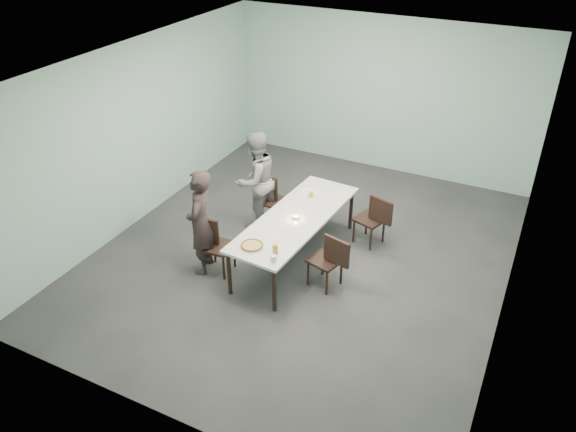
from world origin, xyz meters
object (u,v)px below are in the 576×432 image
at_px(chair_near_right, 330,258).
at_px(side_plate, 278,238).
at_px(water_tumbler, 273,259).
at_px(amber_tumbler, 311,194).
at_px(tealight, 295,218).
at_px(chair_near_left, 213,241).
at_px(diner_near, 201,222).
at_px(chair_far_right, 374,217).
at_px(diner_far, 256,180).
at_px(chair_far_left, 272,197).
at_px(table, 295,220).
at_px(beer_glass, 275,249).
at_px(pizza, 252,246).

xyz_separation_m(chair_near_right, side_plate, (-0.72, -0.20, 0.25)).
bearing_deg(water_tumbler, amber_tumbler, 98.71).
xyz_separation_m(chair_near_right, tealight, (-0.72, 0.37, 0.27)).
height_order(chair_near_left, diner_near, diner_near).
xyz_separation_m(chair_far_right, diner_far, (-1.98, -0.25, 0.33)).
bearing_deg(chair_near_left, diner_near, -160.64).
height_order(diner_near, tealight, diner_near).
bearing_deg(diner_near, chair_far_left, 152.60).
distance_m(chair_near_left, chair_far_left, 1.58).
relative_size(table, chair_far_left, 3.05).
distance_m(chair_near_right, tealight, 0.86).
distance_m(diner_near, beer_glass, 1.29).
relative_size(beer_glass, amber_tumbler, 1.88).
relative_size(table, chair_near_right, 3.05).
distance_m(chair_far_left, chair_near_right, 1.96).
distance_m(chair_near_right, diner_far, 2.11).
bearing_deg(pizza, diner_far, 117.46).
relative_size(table, amber_tumbler, 33.21).
distance_m(water_tumbler, amber_tumbler, 1.84).
bearing_deg(amber_tumbler, chair_near_right, -54.07).
height_order(table, diner_near, diner_near).
height_order(diner_far, pizza, diner_far).
relative_size(pizza, beer_glass, 2.27).
xyz_separation_m(table, chair_near_left, (-0.97, -0.80, -0.19)).
relative_size(side_plate, tealight, 3.21).
bearing_deg(table, chair_far_left, 135.97).
height_order(chair_near_right, pizza, chair_near_right).
bearing_deg(chair_far_right, diner_far, 24.81).
bearing_deg(chair_far_right, beer_glass, 85.27).
bearing_deg(table, pizza, -101.21).
bearing_deg(diner_near, water_tumbler, 60.90).
height_order(table, water_tumbler, water_tumbler).
height_order(chair_near_left, beer_glass, beer_glass).
xyz_separation_m(chair_near_right, pizza, (-0.94, -0.55, 0.27)).
bearing_deg(diner_far, tealight, 76.45).
bearing_deg(water_tumbler, side_plate, 111.55).
bearing_deg(pizza, beer_glass, -0.88).
xyz_separation_m(diner_near, diner_far, (0.07, 1.51, 0.01)).
height_order(chair_near_right, water_tumbler, chair_near_right).
bearing_deg(beer_glass, tealight, 98.92).
xyz_separation_m(chair_near_left, amber_tumbler, (0.92, 1.46, 0.29)).
xyz_separation_m(chair_far_left, tealight, (0.83, -0.83, 0.27)).
xyz_separation_m(chair_far_right, beer_glass, (-0.77, -1.89, 0.32)).
xyz_separation_m(table, diner_far, (-1.04, 0.65, 0.14)).
height_order(diner_near, pizza, diner_near).
bearing_deg(side_plate, chair_far_left, 120.44).
relative_size(water_tumbler, tealight, 1.61).
relative_size(chair_near_right, beer_glass, 5.80).
bearing_deg(side_plate, beer_glass, -67.59).
bearing_deg(diner_far, table, 77.95).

